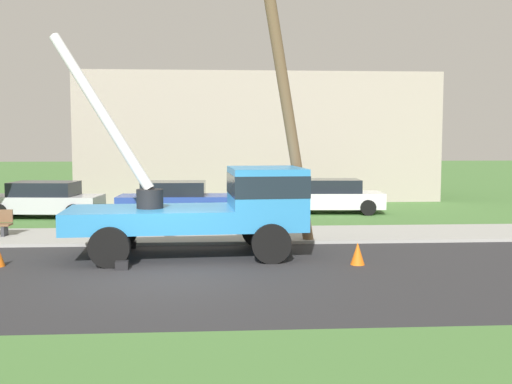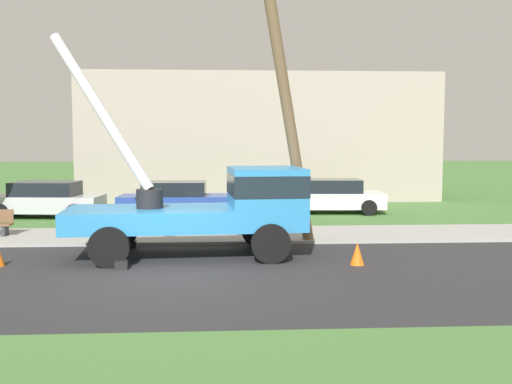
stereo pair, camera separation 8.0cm
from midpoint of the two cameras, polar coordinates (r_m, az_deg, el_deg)
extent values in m
plane|color=#477538|center=(25.82, -5.99, -1.94)|extent=(120.00, 120.00, 0.00)
cube|color=#2B2B2D|center=(14.00, -8.15, -7.86)|extent=(80.00, 7.99, 0.01)
cube|color=#9E9E99|center=(19.45, -6.82, -4.08)|extent=(80.00, 3.15, 0.10)
cube|color=#2D84C6|center=(16.18, -9.87, -2.48)|extent=(4.45, 2.68, 0.55)
cube|color=#2D84C6|center=(16.27, 1.07, -0.50)|extent=(2.05, 2.52, 1.60)
cube|color=#19232D|center=(16.24, 1.08, 0.74)|extent=(2.08, 2.54, 0.56)
cylinder|color=black|center=(16.12, -9.83, -0.62)|extent=(0.70, 0.70, 0.50)
cylinder|color=silver|center=(16.81, -14.23, 7.37)|extent=(2.96, 1.48, 4.26)
cube|color=black|center=(14.94, -12.38, -6.73)|extent=(0.32, 0.32, 0.20)
cube|color=black|center=(17.78, -11.55, -4.84)|extent=(0.32, 0.32, 0.20)
cylinder|color=black|center=(15.23, 1.57, -4.87)|extent=(1.00, 0.30, 1.00)
cylinder|color=black|center=(17.57, 0.37, -3.54)|extent=(1.00, 0.30, 1.00)
cylinder|color=black|center=(15.14, -13.50, -5.06)|extent=(1.00, 0.30, 1.00)
cylinder|color=black|center=(17.50, -12.65, -3.70)|extent=(1.00, 0.30, 1.00)
cylinder|color=brown|center=(17.21, 2.90, 9.05)|extent=(2.12, 2.26, 8.74)
cone|color=orange|center=(15.27, 9.65, -5.74)|extent=(0.36, 0.36, 0.56)
cone|color=orange|center=(17.40, 2.24, -4.36)|extent=(0.36, 0.36, 0.56)
cube|color=#B7B7BF|center=(25.51, -19.06, -1.04)|extent=(4.55, 2.22, 0.65)
cube|color=black|center=(25.45, -19.10, 0.31)|extent=(2.61, 1.89, 0.55)
cylinder|color=black|center=(24.20, -16.60, -1.83)|extent=(0.64, 0.22, 0.64)
cylinder|color=black|center=(25.90, -15.33, -1.36)|extent=(0.64, 0.22, 0.64)
cylinder|color=black|center=(25.28, -22.85, -1.73)|extent=(0.64, 0.22, 0.64)
cylinder|color=black|center=(26.91, -21.24, -1.29)|extent=(0.64, 0.22, 0.64)
cube|color=#263F99|center=(24.41, -7.55, -1.06)|extent=(4.44, 1.90, 0.65)
cube|color=black|center=(24.36, -7.56, 0.34)|extent=(2.50, 1.71, 0.55)
cylinder|color=black|center=(23.45, -4.21, -1.84)|extent=(0.64, 0.22, 0.64)
cylinder|color=black|center=(25.24, -4.06, -1.36)|extent=(0.64, 0.22, 0.64)
cylinder|color=black|center=(23.74, -11.24, -1.84)|extent=(0.64, 0.22, 0.64)
cylinder|color=black|center=(25.50, -10.60, -1.37)|extent=(0.64, 0.22, 0.64)
cube|color=silver|center=(25.75, 7.12, -0.75)|extent=(4.50, 2.05, 0.65)
cube|color=black|center=(25.69, 7.14, 0.58)|extent=(2.56, 1.80, 0.55)
cylinder|color=black|center=(25.11, 10.67, -1.46)|extent=(0.64, 0.22, 0.64)
cylinder|color=black|center=(26.87, 9.95, -1.03)|extent=(0.64, 0.22, 0.64)
cylinder|color=black|center=(24.73, 4.04, -1.49)|extent=(0.64, 0.22, 0.64)
cylinder|color=black|center=(26.52, 3.76, -1.05)|extent=(0.64, 0.22, 0.64)
cube|color=#333338|center=(20.50, -22.41, -3.47)|extent=(0.10, 0.40, 0.45)
cube|color=#A5998C|center=(32.43, 0.24, 5.16)|extent=(18.00, 6.00, 6.40)
camera|label=1|loc=(0.04, -89.87, 0.01)|focal=42.53mm
camera|label=2|loc=(0.04, 90.13, -0.01)|focal=42.53mm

